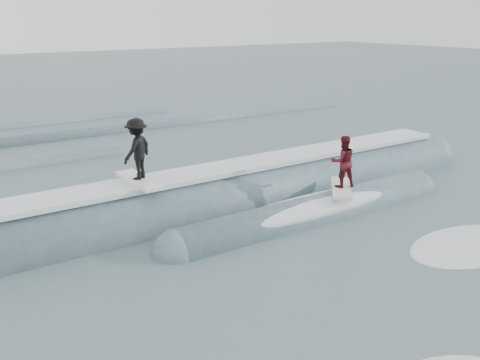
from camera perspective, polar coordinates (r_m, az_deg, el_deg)
ground at (r=12.10m, az=13.58°, el=-10.74°), size 160.00×160.00×0.00m
breaking_wave at (r=16.12m, az=-0.44°, el=-2.87°), size 21.45×3.96×2.36m
surfer_black at (r=14.47m, az=-10.92°, el=2.98°), size 1.22×2.01×1.74m
surfer_red at (r=15.91m, az=10.90°, el=1.56°), size 1.76×1.84×1.63m
whitewater at (r=11.95m, az=21.34°, el=-11.88°), size 14.74×5.81×0.10m
far_swells at (r=25.85m, az=-21.28°, el=3.56°), size 37.97×8.65×0.80m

